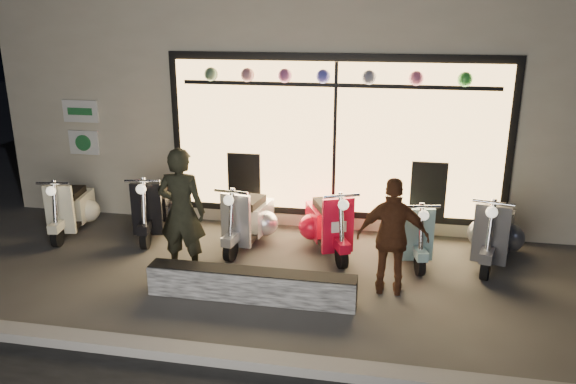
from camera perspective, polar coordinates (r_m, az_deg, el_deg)
name	(u,v)px	position (r m, az deg, el deg)	size (l,w,h in m)	color
ground	(258,276)	(7.81, -3.03, -8.55)	(40.00, 40.00, 0.00)	#383533
kerb	(212,355)	(6.12, -7.70, -16.13)	(40.00, 0.25, 0.12)	slate
shop_building	(314,81)	(11.98, 2.64, 11.18)	(10.20, 6.23, 4.20)	beige
graffiti_barrier	(251,285)	(7.14, -3.76, -9.42)	(2.64, 0.28, 0.40)	black
scooter_silver	(250,218)	(8.77, -3.85, -2.68)	(0.59, 1.43, 1.01)	black
scooter_red	(327,223)	(8.58, 3.97, -3.11)	(0.84, 1.41, 1.03)	black
scooter_black	(156,207)	(9.48, -13.30, -1.48)	(0.64, 1.46, 1.04)	black
scooter_cream	(73,207)	(9.93, -20.99, -1.48)	(0.59, 1.38, 0.98)	black
scooter_blue	(409,231)	(8.52, 12.23, -3.87)	(0.61, 1.34, 0.95)	black
scooter_grey	(495,232)	(8.71, 20.28, -3.81)	(0.73, 1.47, 1.05)	black
man	(182,212)	(7.71, -10.74, -2.00)	(0.65, 0.43, 1.79)	black
woman	(393,237)	(7.19, 10.60, -4.52)	(0.90, 0.38, 1.54)	#572F1B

